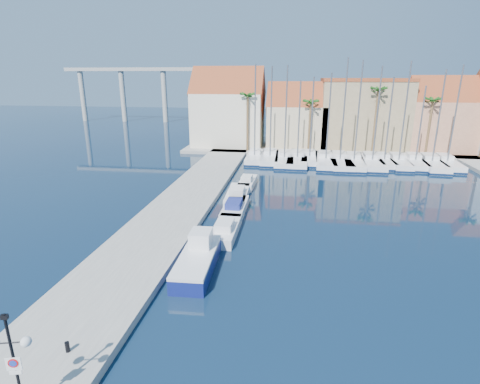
# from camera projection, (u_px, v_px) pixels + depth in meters

# --- Properties ---
(ground) EXTENTS (260.00, 260.00, 0.00)m
(ground) POSITION_uv_depth(u_px,v_px,m) (258.00, 297.00, 21.97)
(ground) COLOR black
(ground) RESTS_ON ground
(quay_west) EXTENTS (6.00, 77.00, 0.50)m
(quay_west) POSITION_uv_depth(u_px,v_px,m) (179.00, 208.00, 35.90)
(quay_west) COLOR gray
(quay_west) RESTS_ON ground
(shore_north) EXTENTS (54.00, 16.00, 0.50)m
(shore_north) POSITION_uv_depth(u_px,v_px,m) (342.00, 148.00, 65.83)
(shore_north) COLOR gray
(shore_north) RESTS_ON ground
(lamp_post) EXTENTS (1.41, 0.64, 4.23)m
(lamp_post) POSITION_uv_depth(u_px,v_px,m) (12.00, 350.00, 13.07)
(lamp_post) COLOR black
(lamp_post) RESTS_ON quay_west
(bollard) EXTENTS (0.20, 0.20, 0.50)m
(bollard) POSITION_uv_depth(u_px,v_px,m) (67.00, 347.00, 16.85)
(bollard) COLOR black
(bollard) RESTS_ON quay_west
(fishing_boat) EXTENTS (2.39, 6.57, 2.28)m
(fishing_boat) POSITION_uv_depth(u_px,v_px,m) (198.00, 259.00, 24.96)
(fishing_boat) COLOR navy
(fishing_boat) RESTS_ON ground
(motorboat_west_0) EXTENTS (1.88, 5.85, 1.40)m
(motorboat_west_0) POSITION_uv_depth(u_px,v_px,m) (226.00, 229.00, 30.31)
(motorboat_west_0) COLOR white
(motorboat_west_0) RESTS_ON ground
(motorboat_west_1) EXTENTS (1.97, 6.10, 1.40)m
(motorboat_west_1) POSITION_uv_depth(u_px,v_px,m) (235.00, 208.00, 35.24)
(motorboat_west_1) COLOR white
(motorboat_west_1) RESTS_ON ground
(motorboat_west_2) EXTENTS (2.34, 6.64, 1.40)m
(motorboat_west_2) POSITION_uv_depth(u_px,v_px,m) (237.00, 194.00, 39.26)
(motorboat_west_2) COLOR white
(motorboat_west_2) RESTS_ON ground
(motorboat_west_3) EXTENTS (1.80, 5.24, 1.40)m
(motorboat_west_3) POSITION_uv_depth(u_px,v_px,m) (247.00, 182.00, 43.72)
(motorboat_west_3) COLOR white
(motorboat_west_3) RESTS_ON ground
(sailboat_0) EXTENTS (2.43, 8.78, 13.98)m
(sailboat_0) POSITION_uv_depth(u_px,v_px,m) (255.00, 157.00, 56.81)
(sailboat_0) COLOR white
(sailboat_0) RESTS_ON ground
(sailboat_1) EXTENTS (2.78, 9.69, 13.68)m
(sailboat_1) POSITION_uv_depth(u_px,v_px,m) (270.00, 157.00, 56.58)
(sailboat_1) COLOR white
(sailboat_1) RESTS_ON ground
(sailboat_2) EXTENTS (2.83, 10.29, 13.81)m
(sailboat_2) POSITION_uv_depth(u_px,v_px,m) (284.00, 159.00, 55.56)
(sailboat_2) COLOR white
(sailboat_2) RESTS_ON ground
(sailboat_3) EXTENTS (3.18, 11.14, 11.79)m
(sailboat_3) POSITION_uv_depth(u_px,v_px,m) (297.00, 159.00, 55.63)
(sailboat_3) COLOR white
(sailboat_3) RESTS_ON ground
(sailboat_4) EXTENTS (2.79, 8.78, 12.27)m
(sailboat_4) POSITION_uv_depth(u_px,v_px,m) (310.00, 158.00, 56.04)
(sailboat_4) COLOR white
(sailboat_4) RESTS_ON ground
(sailboat_5) EXTENTS (3.13, 10.84, 12.79)m
(sailboat_5) POSITION_uv_depth(u_px,v_px,m) (326.00, 160.00, 54.74)
(sailboat_5) COLOR white
(sailboat_5) RESTS_ON ground
(sailboat_6) EXTENTS (3.28, 11.27, 14.76)m
(sailboat_6) POSITION_uv_depth(u_px,v_px,m) (339.00, 160.00, 54.44)
(sailboat_6) COLOR white
(sailboat_6) RESTS_ON ground
(sailboat_7) EXTENTS (3.50, 10.63, 14.38)m
(sailboat_7) POSITION_uv_depth(u_px,v_px,m) (354.00, 161.00, 53.91)
(sailboat_7) COLOR white
(sailboat_7) RESTS_ON ground
(sailboat_8) EXTENTS (3.19, 10.74, 13.67)m
(sailboat_8) POSITION_uv_depth(u_px,v_px,m) (371.00, 161.00, 53.90)
(sailboat_8) COLOR white
(sailboat_8) RESTS_ON ground
(sailboat_9) EXTENTS (2.49, 8.35, 12.23)m
(sailboat_9) POSITION_uv_depth(u_px,v_px,m) (383.00, 161.00, 54.07)
(sailboat_9) COLOR white
(sailboat_9) RESTS_ON ground
(sailboat_10) EXTENTS (2.65, 9.30, 14.29)m
(sailboat_10) POSITION_uv_depth(u_px,v_px,m) (398.00, 161.00, 53.72)
(sailboat_10) COLOR white
(sailboat_10) RESTS_ON ground
(sailboat_11) EXTENTS (3.03, 9.40, 11.13)m
(sailboat_11) POSITION_uv_depth(u_px,v_px,m) (414.00, 162.00, 53.73)
(sailboat_11) COLOR white
(sailboat_11) RESTS_ON ground
(sailboat_12) EXTENTS (3.48, 10.80, 13.23)m
(sailboat_12) POSITION_uv_depth(u_px,v_px,m) (431.00, 163.00, 53.12)
(sailboat_12) COLOR white
(sailboat_12) RESTS_ON ground
(sailboat_13) EXTENTS (2.88, 9.51, 13.80)m
(sailboat_13) POSITION_uv_depth(u_px,v_px,m) (446.00, 162.00, 53.14)
(sailboat_13) COLOR white
(sailboat_13) RESTS_ON ground
(building_0) EXTENTS (12.30, 9.00, 13.50)m
(building_0) POSITION_uv_depth(u_px,v_px,m) (229.00, 111.00, 65.80)
(building_0) COLOR beige
(building_0) RESTS_ON shore_north
(building_1) EXTENTS (10.30, 8.00, 11.00)m
(building_1) POSITION_uv_depth(u_px,v_px,m) (297.00, 119.00, 64.49)
(building_1) COLOR beige
(building_1) RESTS_ON shore_north
(building_2) EXTENTS (14.20, 10.20, 11.50)m
(building_2) POSITION_uv_depth(u_px,v_px,m) (363.00, 113.00, 63.62)
(building_2) COLOR #99835E
(building_2) RESTS_ON shore_north
(building_3) EXTENTS (10.30, 8.00, 12.00)m
(building_3) POSITION_uv_depth(u_px,v_px,m) (439.00, 117.00, 61.12)
(building_3) COLOR tan
(building_3) RESTS_ON shore_north
(palm_0) EXTENTS (2.60, 2.60, 10.15)m
(palm_0) POSITION_uv_depth(u_px,v_px,m) (248.00, 97.00, 59.76)
(palm_0) COLOR brown
(palm_0) RESTS_ON shore_north
(palm_1) EXTENTS (2.60, 2.60, 9.15)m
(palm_1) POSITION_uv_depth(u_px,v_px,m) (311.00, 104.00, 58.65)
(palm_1) COLOR brown
(palm_1) RESTS_ON shore_north
(palm_2) EXTENTS (2.60, 2.60, 11.15)m
(palm_2) POSITION_uv_depth(u_px,v_px,m) (378.00, 92.00, 56.69)
(palm_2) COLOR brown
(palm_2) RESTS_ON shore_north
(palm_3) EXTENTS (2.60, 2.60, 9.65)m
(palm_3) POSITION_uv_depth(u_px,v_px,m) (433.00, 102.00, 56.00)
(palm_3) COLOR brown
(palm_3) RESTS_ON shore_north
(viaduct) EXTENTS (48.00, 2.20, 14.45)m
(viaduct) POSITION_uv_depth(u_px,v_px,m) (146.00, 84.00, 101.78)
(viaduct) COLOR #9E9E99
(viaduct) RESTS_ON ground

